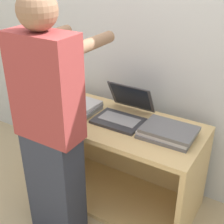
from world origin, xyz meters
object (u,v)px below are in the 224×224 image
Objects in this scene: laptop_stack_left at (76,106)px; person at (51,131)px; laptop_open at (123,113)px; laptop_stack_right at (168,132)px.

person reaches higher than laptop_stack_left.
laptop_open is 0.22× the size of person.
laptop_stack_right is at bearing 41.12° from person.
laptop_stack_right is at bearing -9.14° from laptop_open.
laptop_stack_left is at bearing 179.94° from laptop_stack_right.
laptop_open is 1.01× the size of laptop_stack_left.
laptop_open reaches higher than laptop_stack_left.
person reaches higher than laptop_open.
laptop_stack_right is at bearing -0.06° from laptop_stack_left.
laptop_open is 0.37m from laptop_stack_right.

